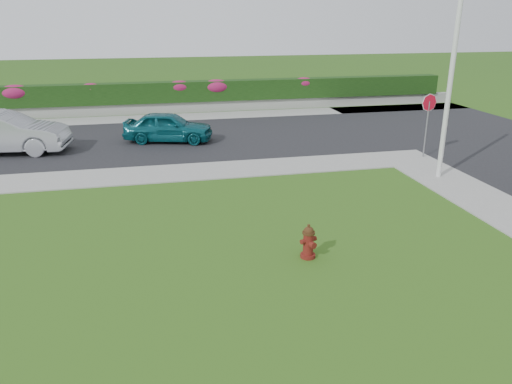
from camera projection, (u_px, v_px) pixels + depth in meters
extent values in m
plane|color=black|center=(300.00, 308.00, 9.33)|extent=(120.00, 120.00, 0.00)
cube|color=black|center=(90.00, 144.00, 21.19)|extent=(26.00, 8.00, 0.04)
cube|color=gray|center=(44.00, 181.00, 16.38)|extent=(24.00, 2.00, 0.04)
cube|color=gray|center=(406.00, 158.00, 19.03)|extent=(2.00, 2.00, 0.04)
cube|color=gray|center=(176.00, 117.00, 26.60)|extent=(34.00, 2.00, 0.04)
cube|color=gray|center=(174.00, 107.00, 27.89)|extent=(34.00, 0.40, 0.60)
cube|color=black|center=(173.00, 92.00, 27.69)|extent=(32.00, 0.90, 1.10)
cylinder|color=#4B0D0B|center=(308.00, 256.00, 11.28)|extent=(0.34, 0.34, 0.08)
cylinder|color=#4B0D0B|center=(308.00, 243.00, 11.18)|extent=(0.23, 0.23, 0.52)
cylinder|color=black|center=(309.00, 233.00, 11.09)|extent=(0.28, 0.28, 0.05)
sphere|color=black|center=(309.00, 231.00, 11.08)|extent=(0.23, 0.23, 0.23)
cylinder|color=black|center=(309.00, 226.00, 11.03)|extent=(0.07, 0.07, 0.07)
cylinder|color=#4B0D0B|center=(303.00, 242.00, 11.07)|extent=(0.13, 0.14, 0.11)
cylinder|color=#4B0D0B|center=(314.00, 239.00, 11.23)|extent=(0.13, 0.14, 0.11)
cylinder|color=#4B0D0B|center=(312.00, 245.00, 11.05)|extent=(0.18, 0.17, 0.15)
imported|color=#0B5059|center=(168.00, 127.00, 21.26)|extent=(4.00, 2.44, 1.27)
imported|color=#A2A3AA|center=(3.00, 133.00, 19.43)|extent=(5.06, 2.32, 1.61)
cylinder|color=silver|center=(449.00, 93.00, 15.89)|extent=(0.16, 0.16, 5.64)
cylinder|color=slate|center=(426.00, 130.00, 18.80)|extent=(0.06, 0.06, 2.16)
cylinder|color=red|center=(429.00, 103.00, 18.45)|extent=(0.62, 0.14, 0.63)
cylinder|color=white|center=(429.00, 103.00, 18.45)|extent=(0.66, 0.13, 0.67)
ellipsoid|color=#B41E5F|center=(15.00, 92.00, 25.86)|extent=(1.56, 1.00, 0.78)
ellipsoid|color=#B41E5F|center=(91.00, 88.00, 26.60)|extent=(1.10, 0.71, 0.55)
ellipsoid|color=#B41E5F|center=(179.00, 87.00, 27.57)|extent=(1.31, 0.84, 0.66)
ellipsoid|color=#B41E5F|center=(216.00, 86.00, 28.01)|extent=(1.55, 0.99, 0.77)
ellipsoid|color=#B41E5F|center=(304.00, 83.00, 29.03)|extent=(1.22, 0.78, 0.61)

